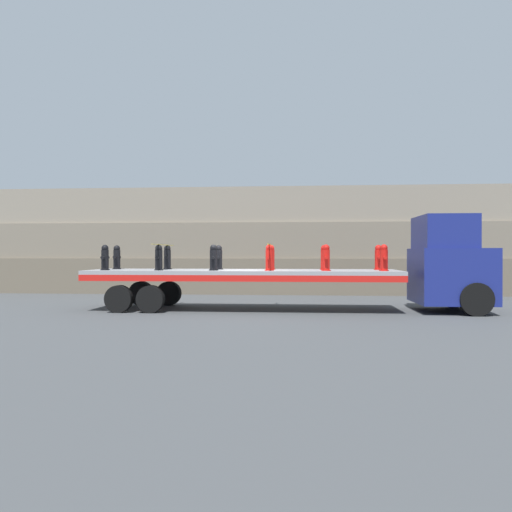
{
  "coord_description": "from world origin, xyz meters",
  "views": [
    {
      "loc": [
        1.81,
        -16.64,
        1.88
      ],
      "look_at": [
        0.44,
        0.0,
        1.8
      ],
      "focal_mm": 35.0,
      "sensor_mm": 36.0,
      "label": 1
    }
  ],
  "objects_px": {
    "fire_hydrant_black_far_0": "(117,258)",
    "fire_hydrant_red_near_4": "(326,258)",
    "fire_hydrant_red_far_4": "(324,258)",
    "fire_hydrant_black_near_0": "(105,258)",
    "truck_cab": "(452,265)",
    "fire_hydrant_red_far_5": "(378,258)",
    "fire_hydrant_red_near_5": "(384,258)",
    "fire_hydrant_black_far_1": "(167,258)",
    "fire_hydrant_black_near_2": "(213,258)",
    "flatbed_trailer": "(223,277)",
    "fire_hydrant_red_near_3": "(269,258)",
    "fire_hydrant_black_far_2": "(219,258)",
    "fire_hydrant_red_far_3": "(271,258)",
    "fire_hydrant_black_near_1": "(159,258)"
  },
  "relations": [
    {
      "from": "fire_hydrant_red_near_3",
      "to": "fire_hydrant_red_near_5",
      "type": "bearing_deg",
      "value": 0.0
    },
    {
      "from": "fire_hydrant_black_far_2",
      "to": "fire_hydrant_red_far_5",
      "type": "height_order",
      "value": "same"
    },
    {
      "from": "fire_hydrant_red_far_4",
      "to": "fire_hydrant_black_far_0",
      "type": "bearing_deg",
      "value": 180.0
    },
    {
      "from": "fire_hydrant_black_near_0",
      "to": "fire_hydrant_red_far_5",
      "type": "distance_m",
      "value": 9.19
    },
    {
      "from": "fire_hydrant_black_far_1",
      "to": "fire_hydrant_red_far_4",
      "type": "height_order",
      "value": "same"
    },
    {
      "from": "truck_cab",
      "to": "fire_hydrant_black_far_2",
      "type": "distance_m",
      "value": 7.76
    },
    {
      "from": "flatbed_trailer",
      "to": "fire_hydrant_red_far_4",
      "type": "height_order",
      "value": "fire_hydrant_red_far_4"
    },
    {
      "from": "flatbed_trailer",
      "to": "fire_hydrant_black_near_0",
      "type": "height_order",
      "value": "fire_hydrant_black_near_0"
    },
    {
      "from": "truck_cab",
      "to": "fire_hydrant_red_far_3",
      "type": "bearing_deg",
      "value": 174.72
    },
    {
      "from": "flatbed_trailer",
      "to": "fire_hydrant_red_near_4",
      "type": "xyz_separation_m",
      "value": [
        3.43,
        -0.55,
        0.66
      ]
    },
    {
      "from": "flatbed_trailer",
      "to": "fire_hydrant_black_near_2",
      "type": "xyz_separation_m",
      "value": [
        -0.22,
        -0.55,
        0.66
      ]
    },
    {
      "from": "truck_cab",
      "to": "fire_hydrant_red_far_5",
      "type": "bearing_deg",
      "value": 166.45
    },
    {
      "from": "fire_hydrant_black_far_0",
      "to": "fire_hydrant_red_far_4",
      "type": "distance_m",
      "value": 7.3
    },
    {
      "from": "fire_hydrant_black_far_0",
      "to": "fire_hydrant_black_far_2",
      "type": "distance_m",
      "value": 3.65
    },
    {
      "from": "fire_hydrant_red_near_4",
      "to": "fire_hydrant_red_near_5",
      "type": "bearing_deg",
      "value": 0.0
    },
    {
      "from": "fire_hydrant_black_far_0",
      "to": "fire_hydrant_black_far_1",
      "type": "bearing_deg",
      "value": 0.0
    },
    {
      "from": "fire_hydrant_black_near_0",
      "to": "fire_hydrant_black_far_0",
      "type": "bearing_deg",
      "value": 90.0
    },
    {
      "from": "fire_hydrant_black_near_0",
      "to": "fire_hydrant_black_near_1",
      "type": "distance_m",
      "value": 1.82
    },
    {
      "from": "fire_hydrant_black_far_0",
      "to": "fire_hydrant_red_near_4",
      "type": "relative_size",
      "value": 1.0
    },
    {
      "from": "fire_hydrant_black_near_0",
      "to": "fire_hydrant_black_far_1",
      "type": "distance_m",
      "value": 2.13
    },
    {
      "from": "truck_cab",
      "to": "fire_hydrant_red_far_3",
      "type": "distance_m",
      "value": 5.95
    },
    {
      "from": "fire_hydrant_black_near_0",
      "to": "fire_hydrant_black_near_2",
      "type": "height_order",
      "value": "same"
    },
    {
      "from": "flatbed_trailer",
      "to": "fire_hydrant_red_near_3",
      "type": "bearing_deg",
      "value": -18.82
    },
    {
      "from": "fire_hydrant_black_near_0",
      "to": "fire_hydrant_red_far_3",
      "type": "bearing_deg",
      "value": 11.29
    },
    {
      "from": "fire_hydrant_black_near_0",
      "to": "fire_hydrant_red_near_5",
      "type": "relative_size",
      "value": 1.0
    },
    {
      "from": "flatbed_trailer",
      "to": "fire_hydrant_red_near_5",
      "type": "height_order",
      "value": "fire_hydrant_red_near_5"
    },
    {
      "from": "fire_hydrant_black_far_2",
      "to": "fire_hydrant_red_far_5",
      "type": "distance_m",
      "value": 5.47
    },
    {
      "from": "truck_cab",
      "to": "fire_hydrant_black_near_1",
      "type": "distance_m",
      "value": 9.58
    },
    {
      "from": "fire_hydrant_red_far_4",
      "to": "fire_hydrant_red_far_3",
      "type": "bearing_deg",
      "value": 180.0
    },
    {
      "from": "fire_hydrant_black_far_2",
      "to": "fire_hydrant_red_far_3",
      "type": "relative_size",
      "value": 1.0
    },
    {
      "from": "fire_hydrant_black_far_2",
      "to": "fire_hydrant_red_near_3",
      "type": "distance_m",
      "value": 2.13
    },
    {
      "from": "fire_hydrant_red_near_3",
      "to": "fire_hydrant_red_far_4",
      "type": "relative_size",
      "value": 1.0
    },
    {
      "from": "fire_hydrant_red_far_3",
      "to": "fire_hydrant_red_near_4",
      "type": "xyz_separation_m",
      "value": [
        1.82,
        -1.09,
        0.0
      ]
    },
    {
      "from": "truck_cab",
      "to": "fire_hydrant_black_far_0",
      "type": "distance_m",
      "value": 11.4
    },
    {
      "from": "fire_hydrant_black_near_0",
      "to": "fire_hydrant_black_far_0",
      "type": "xyz_separation_m",
      "value": [
        0.0,
        1.09,
        0.0
      ]
    },
    {
      "from": "truck_cab",
      "to": "fire_hydrant_black_near_2",
      "type": "relative_size",
      "value": 3.68
    },
    {
      "from": "flatbed_trailer",
      "to": "fire_hydrant_red_far_4",
      "type": "distance_m",
      "value": 3.53
    },
    {
      "from": "fire_hydrant_black_far_2",
      "to": "fire_hydrant_red_near_4",
      "type": "xyz_separation_m",
      "value": [
        3.65,
        -1.09,
        0.0
      ]
    },
    {
      "from": "fire_hydrant_black_far_0",
      "to": "fire_hydrant_black_far_2",
      "type": "height_order",
      "value": "same"
    },
    {
      "from": "fire_hydrant_red_far_3",
      "to": "flatbed_trailer",
      "type": "bearing_deg",
      "value": -161.18
    },
    {
      "from": "fire_hydrant_black_far_1",
      "to": "fire_hydrant_black_near_2",
      "type": "bearing_deg",
      "value": -30.91
    },
    {
      "from": "fire_hydrant_black_near_2",
      "to": "fire_hydrant_red_far_5",
      "type": "distance_m",
      "value": 5.58
    },
    {
      "from": "fire_hydrant_red_far_3",
      "to": "fire_hydrant_black_far_0",
      "type": "bearing_deg",
      "value": 180.0
    },
    {
      "from": "truck_cab",
      "to": "fire_hydrant_black_near_0",
      "type": "distance_m",
      "value": 11.4
    },
    {
      "from": "flatbed_trailer",
      "to": "fire_hydrant_black_far_0",
      "type": "bearing_deg",
      "value": 171.97
    },
    {
      "from": "fire_hydrant_black_far_1",
      "to": "fire_hydrant_red_near_4",
      "type": "height_order",
      "value": "same"
    },
    {
      "from": "fire_hydrant_red_near_3",
      "to": "fire_hydrant_red_near_4",
      "type": "relative_size",
      "value": 1.0
    },
    {
      "from": "fire_hydrant_red_near_4",
      "to": "fire_hydrant_red_near_5",
      "type": "relative_size",
      "value": 1.0
    },
    {
      "from": "fire_hydrant_red_far_3",
      "to": "fire_hydrant_red_near_4",
      "type": "bearing_deg",
      "value": -30.91
    },
    {
      "from": "fire_hydrant_red_near_4",
      "to": "fire_hydrant_black_far_2",
      "type": "bearing_deg",
      "value": 163.33
    }
  ]
}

